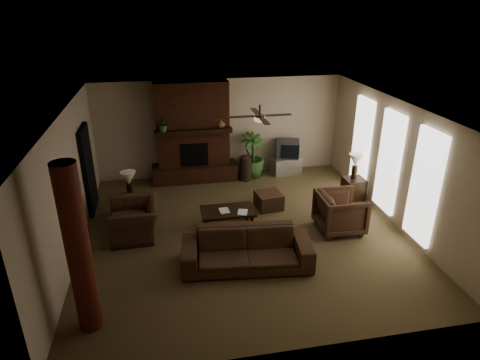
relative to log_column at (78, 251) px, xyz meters
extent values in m
plane|color=brown|center=(2.95, 2.40, -1.40)|extent=(7.00, 7.00, 0.00)
plane|color=silver|center=(2.95, 2.40, 1.40)|extent=(7.00, 7.00, 0.00)
plane|color=tan|center=(2.95, 5.90, 0.00)|extent=(7.00, 0.00, 7.00)
plane|color=tan|center=(2.95, -1.10, 0.00)|extent=(7.00, 0.00, 7.00)
plane|color=tan|center=(-0.55, 2.40, 0.00)|extent=(0.00, 7.00, 7.00)
plane|color=tan|center=(6.45, 2.40, 0.00)|extent=(0.00, 7.00, 7.00)
cube|color=#4C2514|center=(2.15, 5.65, 0.00)|extent=(2.00, 0.50, 2.80)
cube|color=#4C2514|center=(2.15, 5.55, -1.17)|extent=(2.40, 0.70, 0.45)
cube|color=black|center=(2.15, 5.39, -0.58)|extent=(0.75, 0.04, 0.65)
cube|color=black|center=(2.15, 5.37, 0.10)|extent=(2.10, 0.28, 0.12)
cube|color=white|center=(6.40, 4.00, -0.05)|extent=(0.08, 0.85, 2.35)
cube|color=white|center=(6.40, 2.60, -0.05)|extent=(0.08, 0.85, 2.35)
cube|color=white|center=(6.40, 1.20, -0.05)|extent=(0.08, 0.85, 2.35)
cylinder|color=#5C2217|center=(0.00, 0.00, 0.00)|extent=(0.36, 0.36, 2.80)
cube|color=black|center=(-0.49, 4.20, -0.35)|extent=(0.10, 1.00, 2.10)
cylinder|color=#2E2114|center=(3.35, 2.70, 1.28)|extent=(0.04, 0.04, 0.24)
cylinder|color=#2E2114|center=(3.35, 2.70, 1.16)|extent=(0.20, 0.20, 0.06)
ellipsoid|color=#F2BF72|center=(3.35, 2.70, 1.10)|extent=(0.26, 0.26, 0.14)
cube|color=black|center=(3.75, 2.70, 1.17)|extent=(0.55, 0.12, 0.01)
cube|color=black|center=(2.95, 2.70, 1.17)|extent=(0.55, 0.12, 0.01)
cube|color=black|center=(3.35, 3.10, 1.17)|extent=(0.12, 0.55, 0.01)
cube|color=black|center=(3.35, 2.30, 1.17)|extent=(0.12, 0.55, 0.01)
imported|color=#452D1D|center=(2.77, 1.15, -0.91)|extent=(2.56, 0.99, 0.98)
imported|color=#452D1D|center=(0.59, 2.71, -0.88)|extent=(0.81, 1.21, 1.03)
imported|color=#452D1D|center=(5.09, 2.09, -0.90)|extent=(0.92, 0.98, 0.99)
cube|color=black|center=(2.65, 2.69, -1.00)|extent=(1.20, 0.70, 0.06)
cube|color=black|center=(2.15, 2.44, -1.21)|extent=(0.07, 0.07, 0.37)
cube|color=black|center=(3.15, 2.44, -1.21)|extent=(0.07, 0.07, 0.37)
cube|color=black|center=(2.15, 2.94, -1.21)|extent=(0.07, 0.07, 0.37)
cube|color=black|center=(3.15, 2.94, -1.21)|extent=(0.07, 0.07, 0.37)
cube|color=#452D1D|center=(3.80, 3.44, -1.20)|extent=(0.67, 0.67, 0.40)
cube|color=silver|center=(4.86, 5.55, -1.15)|extent=(0.92, 0.63, 0.50)
cube|color=#353537|center=(4.89, 5.55, -0.64)|extent=(0.76, 0.65, 0.52)
cube|color=black|center=(4.89, 5.29, -0.64)|extent=(0.51, 0.17, 0.40)
cylinder|color=#2E2019|center=(3.57, 5.26, -1.05)|extent=(0.34, 0.34, 0.70)
sphere|color=#2E2019|center=(3.57, 5.26, -0.80)|extent=(0.34, 0.34, 0.34)
imported|color=#335A24|center=(3.82, 5.50, -1.04)|extent=(1.15, 1.47, 0.72)
cube|color=black|center=(0.47, 3.55, -1.12)|extent=(0.55, 0.55, 0.55)
cylinder|color=#2E2114|center=(0.49, 3.50, -0.67)|extent=(0.16, 0.16, 0.35)
cone|color=white|center=(0.49, 3.50, -0.35)|extent=(0.42, 0.42, 0.30)
cube|color=black|center=(6.10, 3.57, -1.12)|extent=(0.51, 0.51, 0.55)
cylinder|color=#2E2114|center=(6.10, 3.62, -0.67)|extent=(0.15, 0.15, 0.35)
cone|color=white|center=(6.10, 3.62, -0.35)|extent=(0.38, 0.38, 0.30)
imported|color=#335A24|center=(1.35, 5.33, 0.32)|extent=(0.49, 0.52, 0.33)
imported|color=brown|center=(2.92, 5.41, 0.27)|extent=(0.28, 0.29, 0.22)
imported|color=#999999|center=(2.45, 2.64, -0.83)|extent=(0.22, 0.04, 0.29)
imported|color=#999999|center=(2.85, 2.54, -0.82)|extent=(0.21, 0.09, 0.29)
camera|label=1|loc=(1.38, -5.52, 3.40)|focal=31.08mm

